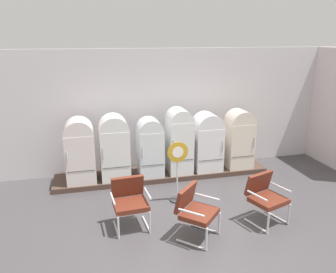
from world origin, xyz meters
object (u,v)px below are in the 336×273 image
Objects in this scene: refrigerator_2 at (150,146)px; refrigerator_3 at (179,139)px; armchair_center at (195,209)px; armchair_left at (130,199)px; refrigerator_4 at (207,140)px; refrigerator_1 at (114,145)px; sign_stand at (177,173)px; armchair_right at (265,195)px; refrigerator_5 at (239,137)px; refrigerator_0 at (80,149)px.

refrigerator_2 is 0.88× the size of refrigerator_3.
armchair_left is at bearing 149.80° from armchair_center.
refrigerator_3 is 0.75m from refrigerator_4.
sign_stand is (1.21, -1.28, -0.31)m from refrigerator_1.
refrigerator_1 reaches higher than refrigerator_4.
refrigerator_1 is at bearing 136.98° from armchair_right.
armchair_left is at bearing -111.04° from refrigerator_2.
armchair_right is 0.70× the size of sign_stand.
refrigerator_4 reaches higher than armchair_center.
refrigerator_5 is (2.36, -0.00, 0.04)m from refrigerator_2.
refrigerator_2 reaches higher than armchair_center.
armchair_left is 1.00× the size of armchair_center.
refrigerator_2 is at bearing -177.30° from refrigerator_3.
refrigerator_4 is (0.74, -0.01, -0.09)m from refrigerator_3.
sign_stand is (1.12, 0.74, 0.10)m from armchair_left.
refrigerator_1 is 1.66× the size of armchair_center.
refrigerator_5 is 1.62× the size of armchair_right.
refrigerator_0 is 1.02× the size of refrigerator_4.
refrigerator_4 reaches higher than refrigerator_2.
refrigerator_4 is at bearing -0.42° from refrigerator_0.
refrigerator_2 is at bearing 96.50° from armchair_center.
refrigerator_5 is at bearing -1.93° from refrigerator_4.
refrigerator_5 is at bearing -0.41° from refrigerator_1.
refrigerator_2 is (0.86, -0.02, -0.06)m from refrigerator_1.
refrigerator_3 is 1.61m from refrigerator_5.
refrigerator_2 is 0.76m from refrigerator_3.
refrigerator_2 is (1.67, -0.05, -0.04)m from refrigerator_0.
refrigerator_0 is at bearing 179.25° from refrigerator_5.
refrigerator_2 is 1.53× the size of armchair_left.
refrigerator_0 is 0.97× the size of refrigerator_1.
sign_stand reaches higher than armchair_left.
refrigerator_1 is 2.92m from armchair_center.
refrigerator_1 is 3.22m from refrigerator_5.
refrigerator_4 is 1.57× the size of armchair_right.
refrigerator_3 is 1.07× the size of refrigerator_5.
armchair_center is at bearing -128.10° from refrigerator_5.
refrigerator_1 reaches higher than refrigerator_0.
refrigerator_4 is (1.49, 0.03, 0.01)m from refrigerator_2.
sign_stand is at bearing 87.82° from armchair_center.
armchair_left is 1.00× the size of armchair_right.
refrigerator_3 reaches higher than refrigerator_1.
refrigerator_1 is 2.35m from refrigerator_4.
refrigerator_1 reaches higher than armchair_left.
refrigerator_0 reaches higher than armchair_left.
refrigerator_5 is at bearing 51.90° from armchair_center.
armchair_right is at bearing -103.49° from refrigerator_5.
refrigerator_5 is (4.02, -0.05, 0.01)m from refrigerator_0.
armchair_center is at bearing -114.15° from refrigerator_4.
armchair_center is (1.96, -2.68, -0.38)m from refrigerator_0.
armchair_center is at bearing -99.60° from refrigerator_3.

